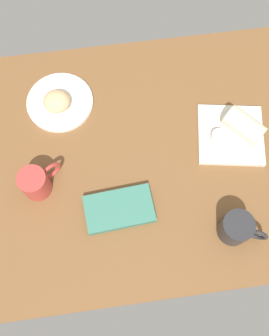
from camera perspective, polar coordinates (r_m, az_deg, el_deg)
dining_table at (r=127.28cm, az=4.10°, el=1.89°), size 110.00×90.00×4.00cm
round_plate at (r=135.11cm, az=-11.07°, el=9.63°), size 22.66×22.66×1.40cm
scone_pastry at (r=131.41cm, az=-11.56°, el=9.74°), size 11.16×10.87×5.54cm
square_plate at (r=130.80cm, az=14.15°, el=4.82°), size 24.65×24.65×1.60cm
sauce_cup at (r=127.13cm, az=12.46°, el=4.62°), size 4.85×4.85×2.67cm
breakfast_wrap at (r=128.51cm, az=16.12°, el=6.12°), size 13.73×14.37×7.08cm
book_stack at (r=117.97cm, az=-2.31°, el=-6.15°), size 21.72×13.42×2.65cm
coffee_mug at (r=120.12cm, az=-14.51°, el=-2.09°), size 12.69×10.14×9.98cm
second_mug at (r=117.05cm, az=15.06°, el=-8.67°), size 13.55×9.49×9.27cm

